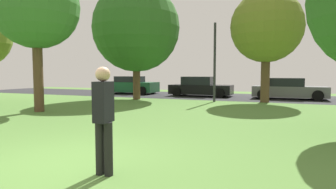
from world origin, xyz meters
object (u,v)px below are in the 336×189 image
at_px(maple_tree_far, 136,28).
at_px(maple_tree_near, 36,6).
at_px(parked_car_black, 200,87).
at_px(parked_car_grey, 288,89).
at_px(oak_tree_left, 266,27).
at_px(parked_car_green, 132,86).
at_px(street_lamp_post, 215,63).
at_px(person_bystander, 104,115).

xyz_separation_m(maple_tree_far, maple_tree_near, (-1.17, -6.63, 0.03)).
xyz_separation_m(maple_tree_near, parked_car_black, (4.21, 10.52, -3.82)).
bearing_deg(maple_tree_near, parked_car_grey, 46.23).
bearing_deg(oak_tree_left, maple_tree_far, -171.82).
bearing_deg(parked_car_black, parked_car_green, 176.34).
bearing_deg(oak_tree_left, street_lamp_post, -164.81).
bearing_deg(parked_car_black, maple_tree_far, -128.01).
bearing_deg(parked_car_black, parked_car_grey, -0.58).
distance_m(maple_tree_near, parked_car_grey, 14.99).
bearing_deg(maple_tree_far, parked_car_black, 51.99).
bearing_deg(parked_car_black, oak_tree_left, -31.56).
height_order(person_bystander, parked_car_grey, person_bystander).
distance_m(maple_tree_far, parked_car_grey, 10.37).
height_order(maple_tree_near, parked_car_green, maple_tree_near).
xyz_separation_m(oak_tree_left, person_bystander, (-1.71, -13.13, -3.21)).
relative_size(oak_tree_left, street_lamp_post, 1.38).
distance_m(oak_tree_left, street_lamp_post, 3.43).
bearing_deg(maple_tree_near, parked_car_black, 68.20).
height_order(person_bystander, parked_car_black, person_bystander).
bearing_deg(person_bystander, maple_tree_near, 48.85).
relative_size(maple_tree_near, person_bystander, 3.58).
bearing_deg(parked_car_green, parked_car_black, -3.66).
height_order(oak_tree_left, parked_car_black, oak_tree_left).
xyz_separation_m(oak_tree_left, parked_car_green, (-10.35, 3.17, -3.55)).
relative_size(parked_car_green, parked_car_black, 0.92).
relative_size(person_bystander, parked_car_grey, 0.40).
distance_m(maple_tree_near, oak_tree_left, 11.68).
xyz_separation_m(parked_car_black, parked_car_grey, (5.81, -0.06, -0.02)).
bearing_deg(parked_car_grey, maple_tree_far, -156.60).
relative_size(maple_tree_near, parked_car_grey, 1.42).
bearing_deg(person_bystander, parked_car_grey, -14.26).
relative_size(maple_tree_near, parked_car_black, 1.43).
bearing_deg(street_lamp_post, parked_car_green, 152.87).
distance_m(maple_tree_far, parked_car_green, 6.32).
relative_size(oak_tree_left, person_bystander, 3.53).
height_order(maple_tree_near, oak_tree_left, maple_tree_near).
relative_size(maple_tree_far, oak_tree_left, 1.15).
distance_m(parked_car_grey, street_lamp_post, 5.53).
xyz_separation_m(person_bystander, parked_car_black, (-2.85, 15.93, -0.34)).
bearing_deg(person_bystander, oak_tree_left, -11.08).
relative_size(maple_tree_far, parked_car_green, 1.76).
bearing_deg(street_lamp_post, person_bystander, -85.31).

